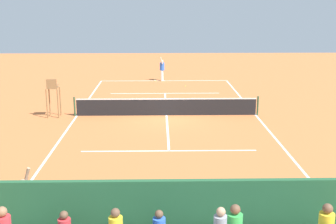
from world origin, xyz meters
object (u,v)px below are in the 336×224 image
tennis_net (167,107)px  tennis_player (162,68)px  tennis_racket (155,80)px  courtside_bench (277,219)px  tennis_ball_near (185,86)px  umpire_chair (53,94)px  line_judge (24,202)px

tennis_net → tennis_player: tennis_player is taller
tennis_racket → courtside_bench: bearing=98.1°
courtside_bench → tennis_racket: bearing=-81.9°
tennis_player → tennis_racket: size_ratio=3.41×
courtside_bench → tennis_racket: size_ratio=3.19×
tennis_player → tennis_ball_near: (-1.71, 2.43, -0.98)m
tennis_net → courtside_bench: (-2.75, 13.27, 0.06)m
tennis_net → courtside_bench: tennis_net is taller
tennis_player → tennis_racket: tennis_player is taller
tennis_net → tennis_player: bearing=-89.2°
tennis_ball_near → courtside_bench: bearing=93.1°
tennis_racket → umpire_chair: bearing=64.2°
tennis_net → tennis_racket: size_ratio=18.23×
umpire_chair → courtside_bench: (-8.95, 13.06, -0.76)m
tennis_net → tennis_ball_near: 8.70m
umpire_chair → courtside_bench: bearing=124.4°
tennis_ball_near → line_judge: size_ratio=0.03×
tennis_net → tennis_ball_near: size_ratio=156.06×
tennis_player → tennis_racket: 1.16m
line_judge → courtside_bench: bearing=178.4°
umpire_chair → tennis_racket: size_ratio=3.79×
umpire_chair → tennis_racket: (-5.46, -11.31, -1.30)m
courtside_bench → tennis_player: (2.91, -24.25, 0.46)m
tennis_net → line_judge: bearing=72.9°
courtside_bench → umpire_chair: bearing=-55.6°
umpire_chair → courtside_bench: umpire_chair is taller
courtside_bench → tennis_ball_near: courtside_bench is taller
courtside_bench → line_judge: size_ratio=0.93×
courtside_bench → tennis_player: size_ratio=0.93×
tennis_ball_near → tennis_net: bearing=79.7°
tennis_player → line_judge: same height
courtside_bench → tennis_ball_near: (1.20, -21.82, -0.53)m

